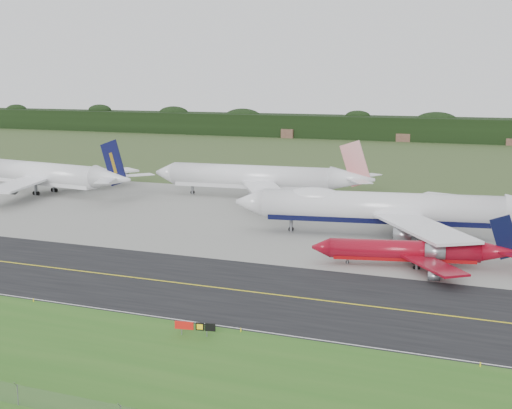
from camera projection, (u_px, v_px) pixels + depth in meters
The scene contains 16 objects.
ground at pixel (256, 284), 112.36m from camera, with size 600.00×600.00×0.00m, color #354922.
grass_verge at pixel (139, 366), 80.47m from camera, with size 400.00×30.00×0.01m, color #2B5F1C.
taxiway at pixel (246, 291), 108.72m from camera, with size 400.00×32.00×0.02m, color black.
apron at pixel (343, 224), 158.83m from camera, with size 400.00×78.00×0.01m, color gray.
taxiway_centreline at pixel (246, 291), 108.71m from camera, with size 400.00×0.40×0.00m, color yellow.
taxiway_edge_line at pixel (201, 323), 94.59m from camera, with size 400.00×0.25×0.00m, color silver.
perimeter_fence at pixel (68, 405), 68.43m from camera, with size 320.00×0.10×320.00m.
horizon_treeline at pixel (460, 131), 360.84m from camera, with size 700.00×25.00×12.00m.
jet_ba_747 at pixel (392, 208), 145.61m from camera, with size 67.59×55.30×17.05m.
jet_red_737 at pixel (416, 251), 122.59m from camera, with size 35.18×28.16×9.59m.
jet_navy_gold at pixel (44, 175), 199.70m from camera, with size 63.44×54.75×16.38m.
jet_star_tail at pixel (262, 178), 192.47m from camera, with size 61.97×51.69×16.34m.
taxiway_sign at pixel (195, 326), 89.76m from camera, with size 5.26×1.14×1.77m.
edge_marker_left at pixel (33, 300), 103.60m from camera, with size 0.16×0.16×0.50m, color yellow.
edge_marker_center at pixel (241, 330), 91.32m from camera, with size 0.16×0.16×0.50m, color yellow.
edge_marker_right at pixel (480, 364), 80.32m from camera, with size 0.16×0.16×0.50m, color yellow.
Camera 1 is at (41.01, -100.35, 32.13)m, focal length 50.00 mm.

